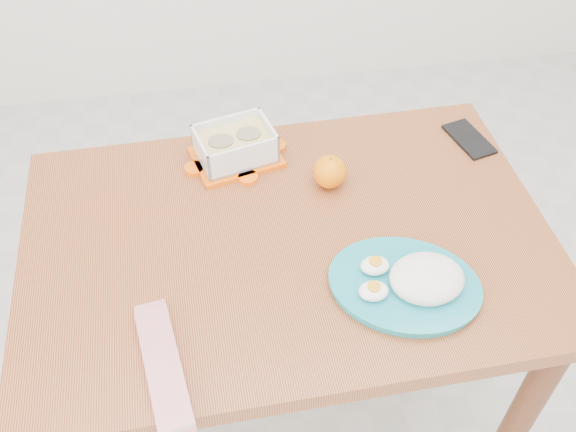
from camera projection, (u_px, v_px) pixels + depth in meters
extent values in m
cube|color=#A55B2E|center=(288.00, 243.00, 1.30)|extent=(1.08, 0.73, 0.04)
cylinder|color=#5E2B17|center=(518.00, 421.00, 1.44)|extent=(0.06, 0.06, 0.71)
cylinder|color=#5E2B17|center=(95.00, 278.00, 1.71)|extent=(0.06, 0.06, 0.71)
cylinder|color=#5E2B17|center=(431.00, 230.00, 1.83)|extent=(0.06, 0.06, 0.71)
cube|color=#FF5D07|center=(236.00, 157.00, 1.45)|extent=(0.22, 0.18, 0.01)
cube|color=white|center=(235.00, 144.00, 1.42)|extent=(0.19, 0.16, 0.07)
cube|color=tan|center=(235.00, 146.00, 1.42)|extent=(0.18, 0.14, 0.04)
cylinder|color=#968262|center=(221.00, 144.00, 1.40)|extent=(0.07, 0.07, 0.02)
cylinder|color=#968262|center=(249.00, 136.00, 1.42)|extent=(0.07, 0.07, 0.02)
sphere|color=orange|center=(330.00, 172.00, 1.37)|extent=(0.07, 0.07, 0.07)
cylinder|color=teal|center=(404.00, 285.00, 1.19)|extent=(0.36, 0.36, 0.02)
ellipsoid|color=silver|center=(428.00, 274.00, 1.16)|extent=(0.17, 0.16, 0.06)
ellipsoid|color=white|center=(375.00, 266.00, 1.20)|extent=(0.07, 0.06, 0.03)
ellipsoid|color=white|center=(374.00, 291.00, 1.16)|extent=(0.07, 0.06, 0.03)
cube|color=red|center=(163.00, 368.00, 1.07)|extent=(0.09, 0.24, 0.02)
cube|color=black|center=(469.00, 139.00, 1.49)|extent=(0.10, 0.14, 0.01)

